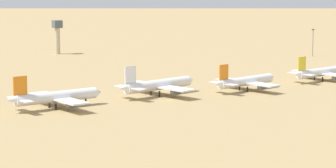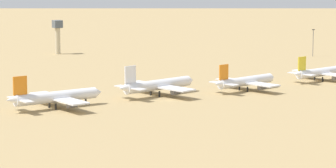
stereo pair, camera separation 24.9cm
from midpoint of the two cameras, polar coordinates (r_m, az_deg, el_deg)
name	(u,v)px [view 1 (the left image)]	position (r m, az deg, el deg)	size (l,w,h in m)	color
ground	(169,101)	(368.30, 0.07, -1.10)	(4000.00, 4000.00, 0.00)	tan
parked_jet_orange_2	(55,97)	(352.11, -7.36, -0.84)	(43.27, 36.55, 14.28)	white
parked_jet_white_3	(157,85)	(380.46, -0.72, -0.07)	(43.59, 37.38, 14.51)	white
parked_jet_orange_4	(245,81)	(396.32, 5.02, 0.18)	(39.56, 33.87, 13.15)	white
parked_jet_yellow_5	(320,72)	(432.23, 9.84, 0.76)	(39.01, 33.30, 12.93)	white
control_tower	(57,34)	(544.68, -7.21, 3.26)	(5.20, 5.20, 20.84)	#C6B793
light_pole_mid	(313,41)	(535.25, 9.38, 2.79)	(1.80, 0.50, 16.41)	#59595E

